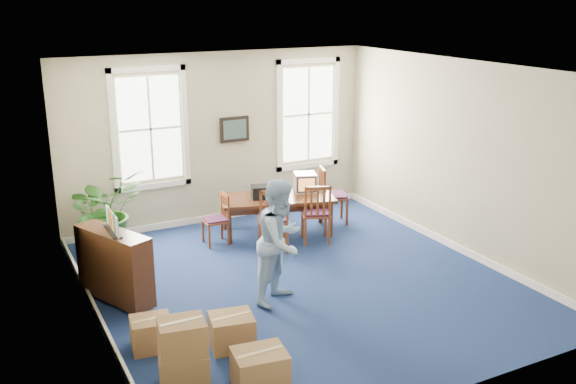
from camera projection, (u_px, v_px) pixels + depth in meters
name	position (u px, v px, depth m)	size (l,w,h in m)	color
floor	(300.00, 282.00, 9.73)	(6.50, 6.50, 0.00)	navy
ceiling	(301.00, 69.00, 8.80)	(6.50, 6.50, 0.00)	white
wall_back	(219.00, 138.00, 12.03)	(6.50, 6.50, 0.00)	tan
wall_front	(452.00, 259.00, 6.50)	(6.50, 6.50, 0.00)	tan
wall_left	(88.00, 211.00, 7.95)	(6.50, 6.50, 0.00)	tan
wall_right	(461.00, 158.00, 10.58)	(6.50, 6.50, 0.00)	tan
baseboard_back	(222.00, 216.00, 12.46)	(6.00, 0.04, 0.12)	white
baseboard_left	(101.00, 322.00, 8.42)	(0.04, 6.50, 0.12)	white
baseboard_right	(452.00, 245.00, 11.01)	(0.04, 6.50, 0.12)	white
window_left	(150.00, 129.00, 11.36)	(1.40, 0.12, 2.20)	white
window_right	(308.00, 114.00, 12.75)	(1.40, 0.12, 2.20)	white
wall_picture	(234.00, 129.00, 12.07)	(0.58, 0.06, 0.48)	black
conference_table	(277.00, 215.00, 11.66)	(2.03, 0.92, 0.69)	#462614
crt_tv	(305.00, 182.00, 11.80)	(0.39, 0.42, 0.35)	#B7B7BC
game_console	(319.00, 189.00, 11.93)	(0.17, 0.21, 0.05)	white
equipment_bag	(264.00, 192.00, 11.46)	(0.45, 0.29, 0.23)	black
chair_near_left	(273.00, 218.00, 10.82)	(0.51, 0.51, 1.13)	brown
chair_near_right	(316.00, 212.00, 11.19)	(0.48, 0.48, 1.07)	brown
chair_end_left	(215.00, 219.00, 11.10)	(0.40, 0.40, 0.90)	brown
chair_end_right	(334.00, 195.00, 12.12)	(0.49, 0.49, 1.09)	brown
man	(281.00, 241.00, 8.91)	(0.87, 0.67, 1.78)	#8EB0D4
credenza	(115.00, 268.00, 8.98)	(0.37, 1.28, 1.01)	#462614
brochure_rack	(112.00, 224.00, 8.79)	(0.12, 0.71, 0.31)	#99999E
potted_plant	(105.00, 210.00, 10.78)	(1.26, 1.10, 1.40)	#1D4D17
cardboard_boxes	(198.00, 343.00, 7.21)	(1.47, 1.47, 0.84)	#9A7147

